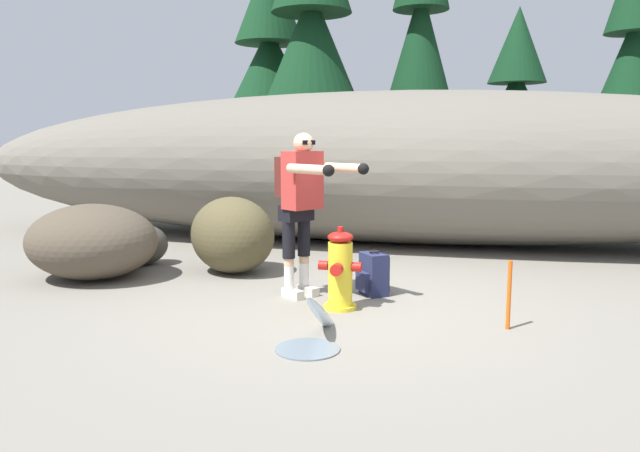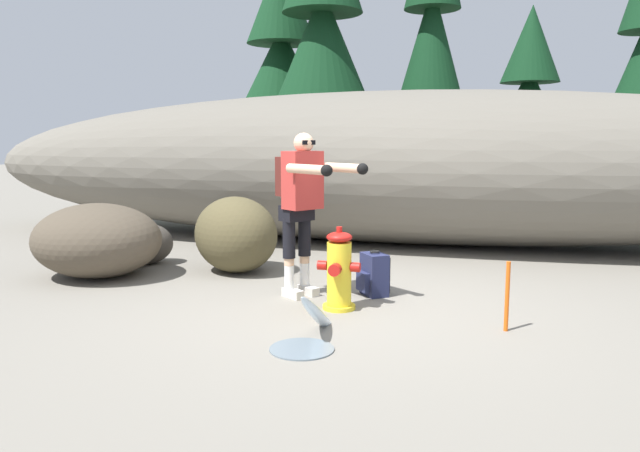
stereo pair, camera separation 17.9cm
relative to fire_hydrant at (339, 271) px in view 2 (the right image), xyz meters
The scene contains 14 objects.
ground_plane 0.39m from the fire_hydrant, 87.20° to the left, with size 56.00×56.00×0.04m, color slate.
dirt_embankment 4.07m from the fire_hydrant, 89.95° to the left, with size 14.77×3.20×2.35m, color #666056.
fire_hydrant is the anchor object (origin of this frame).
hydrant_water_jet 0.82m from the fire_hydrant, 90.00° to the right, with size 0.50×1.30×0.69m.
utility_worker 0.90m from the fire_hydrant, 144.73° to the left, with size 1.02×0.88×1.67m.
spare_backpack 0.66m from the fire_hydrant, 69.32° to the left, with size 0.36×0.36×0.47m.
boulder_large 2.02m from the fire_hydrant, 142.35° to the left, with size 1.11×0.92×0.93m, color brown.
boulder_mid 3.11m from the fire_hydrant, 169.62° to the left, with size 1.51×1.36×0.87m, color #4D4335.
boulder_small 3.21m from the fire_hydrant, 155.09° to the left, with size 0.69×0.54×0.53m, color #403B34.
pine_tree_far_left 10.91m from the fire_hydrant, 112.27° to the left, with size 2.71×2.71×6.23m.
pine_tree_left 9.40m from the fire_hydrant, 106.62° to the left, with size 2.84×2.84×7.22m.
pine_tree_center 9.71m from the fire_hydrant, 90.52° to the left, with size 1.98×1.98×7.43m.
pine_tree_right 10.68m from the fire_hydrant, 78.11° to the left, with size 2.14×2.14×4.74m.
survey_stake 1.56m from the fire_hydrant, ahead, with size 0.04×0.04×0.60m, color #E55914.
Camera 2 is at (1.36, -5.56, 1.62)m, focal length 34.10 mm.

